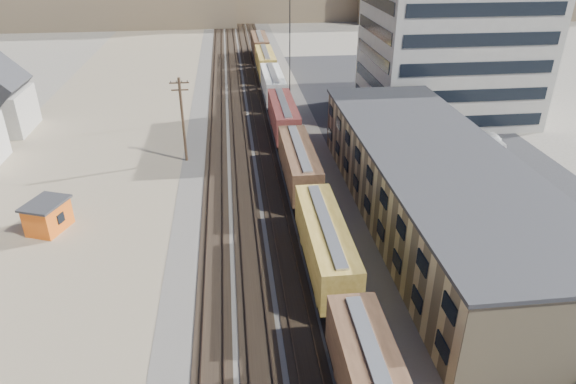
{
  "coord_description": "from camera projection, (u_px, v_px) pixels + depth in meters",
  "views": [
    {
      "loc": [
        -2.99,
        -14.94,
        24.76
      ],
      "look_at": [
        1.87,
        26.77,
        3.0
      ],
      "focal_mm": 32.0,
      "sensor_mm": 36.0,
      "label": 1
    }
  ],
  "objects": [
    {
      "name": "maintenance_shed",
      "position": [
        48.0,
        216.0,
        46.46
      ],
      "size": [
        4.22,
        4.73,
        2.86
      ],
      "color": "orange",
      "rests_on": "ground"
    },
    {
      "name": "warehouse",
      "position": [
        433.0,
        187.0,
        46.78
      ],
      "size": [
        12.4,
        40.4,
        7.25
      ],
      "color": "tan",
      "rests_on": "ground"
    },
    {
      "name": "asphalt_lot",
      "position": [
        456.0,
        173.0,
        57.99
      ],
      "size": [
        26.0,
        120.0,
        0.04
      ],
      "primitive_type": "cube",
      "color": "#232326",
      "rests_on": "ground"
    },
    {
      "name": "radio_mast",
      "position": [
        290.0,
        48.0,
        74.21
      ],
      "size": [
        1.2,
        0.16,
        18.0
      ],
      "color": "black",
      "rests_on": "ground"
    },
    {
      "name": "utility_pole_north",
      "position": [
        183.0,
        118.0,
        58.6
      ],
      "size": [
        2.2,
        0.32,
        10.0
      ],
      "color": "#382619",
      "rests_on": "ground"
    },
    {
      "name": "freight_train",
      "position": [
        290.0,
        137.0,
        60.17
      ],
      "size": [
        3.0,
        119.74,
        4.46
      ],
      "color": "black",
      "rests_on": "ground"
    },
    {
      "name": "parked_car_blue",
      "position": [
        406.0,
        110.0,
        75.41
      ],
      "size": [
        6.55,
        5.57,
        1.67
      ],
      "primitive_type": "imported",
      "rotation": [
        0.0,
        0.0,
        1.0
      ],
      "color": "navy",
      "rests_on": "ground"
    },
    {
      "name": "dirt_yard",
      "position": [
        83.0,
        172.0,
        58.09
      ],
      "size": [
        24.0,
        180.0,
        0.03
      ],
      "primitive_type": "cube",
      "color": "#87755D",
      "rests_on": "ground"
    },
    {
      "name": "ballast_bed",
      "position": [
        254.0,
        133.0,
        68.96
      ],
      "size": [
        18.0,
        200.0,
        0.06
      ],
      "primitive_type": "cube",
      "color": "#4C4742",
      "rests_on": "ground"
    },
    {
      "name": "parked_car_far",
      "position": [
        493.0,
        140.0,
        65.01
      ],
      "size": [
        1.97,
        4.49,
        1.5
      ],
      "primitive_type": "imported",
      "rotation": [
        0.0,
        0.0,
        0.05
      ],
      "color": "silver",
      "rests_on": "ground"
    },
    {
      "name": "rail_tracks",
      "position": [
        250.0,
        133.0,
        68.86
      ],
      "size": [
        11.4,
        200.0,
        0.24
      ],
      "color": "black",
      "rests_on": "ground"
    },
    {
      "name": "office_tower",
      "position": [
        449.0,
        51.0,
        71.95
      ],
      "size": [
        22.6,
        18.6,
        18.45
      ],
      "color": "#9E998E",
      "rests_on": "ground"
    }
  ]
}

